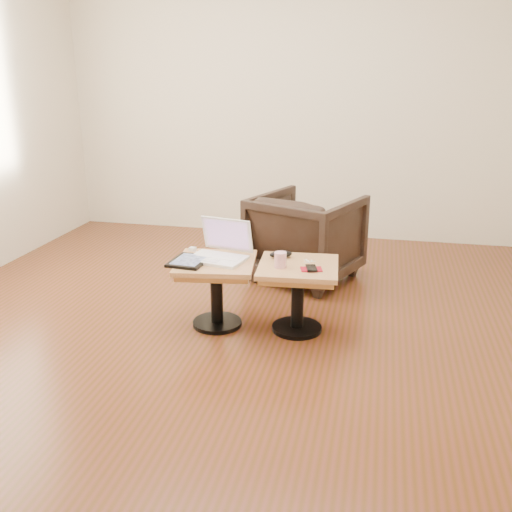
% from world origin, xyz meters
% --- Properties ---
extents(room_shell, '(4.52, 4.52, 2.71)m').
position_xyz_m(room_shell, '(0.00, 0.00, 1.35)').
color(room_shell, '#4D2C10').
rests_on(room_shell, ground).
extents(side_table_left, '(0.55, 0.55, 0.44)m').
position_xyz_m(side_table_left, '(-0.14, -0.00, 0.33)').
color(side_table_left, black).
rests_on(side_table_left, ground).
extents(side_table_right, '(0.52, 0.52, 0.44)m').
position_xyz_m(side_table_right, '(0.38, 0.04, 0.33)').
color(side_table_right, black).
rests_on(side_table_right, ground).
extents(laptop, '(0.40, 0.36, 0.24)m').
position_xyz_m(laptop, '(-0.13, 0.05, 0.49)').
color(laptop, white).
rests_on(laptop, side_table_left).
extents(tablet, '(0.23, 0.29, 0.02)m').
position_xyz_m(tablet, '(-0.29, -0.07, 0.45)').
color(tablet, black).
rests_on(tablet, side_table_left).
extents(charging_adapter, '(0.05, 0.05, 0.02)m').
position_xyz_m(charging_adapter, '(-0.35, 0.16, 0.45)').
color(charging_adapter, white).
rests_on(charging_adapter, side_table_left).
extents(glasses_case, '(0.16, 0.12, 0.05)m').
position_xyz_m(glasses_case, '(0.25, 0.15, 0.47)').
color(glasses_case, black).
rests_on(glasses_case, side_table_right).
extents(striped_cup, '(0.09, 0.09, 0.09)m').
position_xyz_m(striped_cup, '(0.28, -0.03, 0.49)').
color(striped_cup, '#EA5F86').
rests_on(striped_cup, side_table_right).
extents(earbuds_tangle, '(0.07, 0.05, 0.01)m').
position_xyz_m(earbuds_tangle, '(0.43, 0.10, 0.45)').
color(earbuds_tangle, white).
rests_on(earbuds_tangle, side_table_right).
extents(phone_on_sleeve, '(0.14, 0.12, 0.02)m').
position_xyz_m(phone_on_sleeve, '(0.47, -0.04, 0.45)').
color(phone_on_sleeve, '#A31114').
rests_on(phone_on_sleeve, side_table_right).
extents(armchair, '(0.96, 0.97, 0.68)m').
position_xyz_m(armchair, '(0.30, 0.99, 0.34)').
color(armchair, black).
rests_on(armchair, ground).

